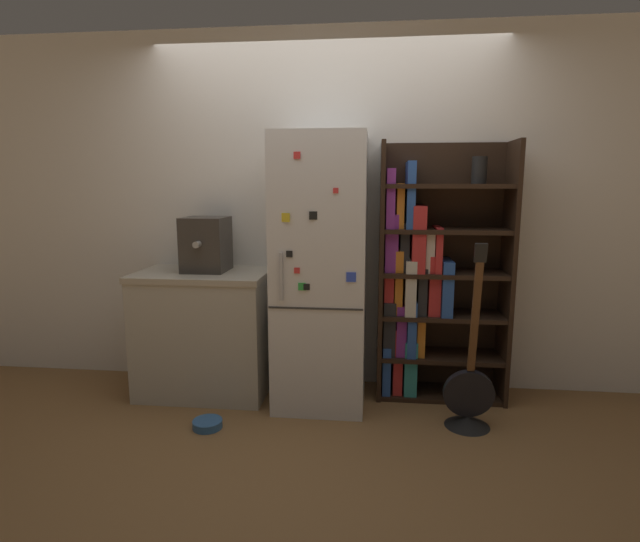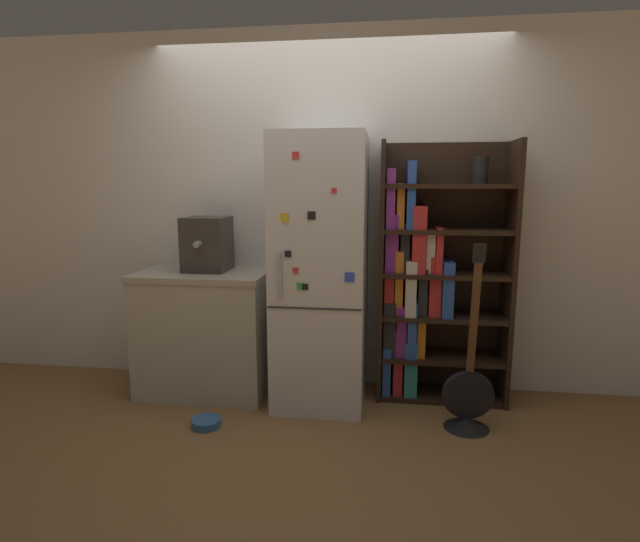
{
  "view_description": "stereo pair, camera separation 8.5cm",
  "coord_description": "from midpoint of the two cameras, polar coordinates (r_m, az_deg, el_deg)",
  "views": [
    {
      "loc": [
        0.36,
        -3.21,
        1.5
      ],
      "look_at": [
        -0.01,
        0.15,
        0.91
      ],
      "focal_mm": 28.0,
      "sensor_mm": 36.0,
      "label": 1
    },
    {
      "loc": [
        0.45,
        -3.2,
        1.5
      ],
      "look_at": [
        -0.01,
        0.15,
        0.91
      ],
      "focal_mm": 28.0,
      "sensor_mm": 36.0,
      "label": 2
    }
  ],
  "objects": [
    {
      "name": "refrigerator",
      "position": [
        3.4,
        -0.57,
        -0.1
      ],
      "size": [
        0.6,
        0.69,
        1.83
      ],
      "color": "silver",
      "rests_on": "ground_plane"
    },
    {
      "name": "bookshelf",
      "position": [
        3.58,
        11.3,
        -1.21
      ],
      "size": [
        0.89,
        0.37,
        1.79
      ],
      "color": "black",
      "rests_on": "ground_plane"
    },
    {
      "name": "pet_bowl",
      "position": [
        3.34,
        -13.48,
        -16.58
      ],
      "size": [
        0.19,
        0.19,
        0.05
      ],
      "color": "#3366A5",
      "rests_on": "ground_plane"
    },
    {
      "name": "kitchen_counter",
      "position": [
        3.74,
        -13.62,
        -6.8
      ],
      "size": [
        0.93,
        0.61,
        0.89
      ],
      "color": "#BCB7A8",
      "rests_on": "ground_plane"
    },
    {
      "name": "ground_plane",
      "position": [
        3.57,
        -0.78,
        -15.05
      ],
      "size": [
        16.0,
        16.0,
        0.0
      ],
      "primitive_type": "plane",
      "color": "olive"
    },
    {
      "name": "guitar",
      "position": [
        3.33,
        15.89,
        -14.07
      ],
      "size": [
        0.31,
        0.28,
        1.17
      ],
      "color": "black",
      "rests_on": "ground_plane"
    },
    {
      "name": "wall_back",
      "position": [
        3.71,
        0.09,
        6.74
      ],
      "size": [
        8.0,
        0.05,
        2.6
      ],
      "color": "white",
      "rests_on": "ground_plane"
    },
    {
      "name": "espresso_machine",
      "position": [
        3.65,
        -13.54,
        3.0
      ],
      "size": [
        0.3,
        0.37,
        0.38
      ],
      "color": "#38332D",
      "rests_on": "kitchen_counter"
    }
  ]
}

